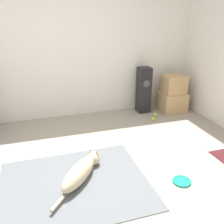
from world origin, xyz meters
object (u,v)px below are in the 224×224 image
(frisbee, at_px, (182,181))
(cardboard_box_lower, at_px, (172,102))
(floor_speaker, at_px, (144,90))
(tennis_ball_near_speaker, at_px, (153,119))
(cardboard_box_upper, at_px, (174,84))
(tennis_ball_by_boxes, at_px, (155,115))
(dog, at_px, (81,171))

(frisbee, bearing_deg, cardboard_box_lower, 62.92)
(frisbee, height_order, cardboard_box_lower, cardboard_box_lower)
(cardboard_box_lower, bearing_deg, floor_speaker, 165.80)
(tennis_ball_near_speaker, bearing_deg, frisbee, -105.66)
(cardboard_box_upper, bearing_deg, frisbee, -116.96)
(cardboard_box_lower, xyz_separation_m, cardboard_box_upper, (-0.00, 0.00, 0.36))
(tennis_ball_by_boxes, bearing_deg, frisbee, -107.77)
(cardboard_box_lower, distance_m, cardboard_box_upper, 0.36)
(frisbee, height_order, cardboard_box_upper, cardboard_box_upper)
(dog, height_order, tennis_ball_near_speaker, dog)
(dog, relative_size, tennis_ball_near_speaker, 12.64)
(floor_speaker, relative_size, tennis_ball_by_boxes, 13.51)
(frisbee, xyz_separation_m, cardboard_box_upper, (1.06, 2.09, 0.54))
(cardboard_box_lower, xyz_separation_m, tennis_ball_by_boxes, (-0.45, -0.18, -0.15))
(cardboard_box_lower, distance_m, floor_speaker, 0.65)
(dog, height_order, cardboard_box_lower, cardboard_box_lower)
(floor_speaker, bearing_deg, tennis_ball_near_speaker, -90.45)
(tennis_ball_near_speaker, bearing_deg, tennis_ball_by_boxes, 54.49)
(floor_speaker, relative_size, tennis_ball_near_speaker, 13.51)
(floor_speaker, distance_m, tennis_ball_near_speaker, 0.65)
(tennis_ball_near_speaker, bearing_deg, dog, -140.03)
(dog, relative_size, floor_speaker, 0.94)
(cardboard_box_lower, relative_size, tennis_ball_by_boxes, 7.45)
(cardboard_box_lower, distance_m, tennis_ball_near_speaker, 0.70)
(dog, xyz_separation_m, frisbee, (1.11, -0.40, -0.11))
(dog, relative_size, cardboard_box_upper, 1.98)
(dog, distance_m, cardboard_box_lower, 2.76)
(dog, height_order, tennis_ball_by_boxes, dog)
(frisbee, xyz_separation_m, tennis_ball_by_boxes, (0.61, 1.91, 0.02))
(dog, bearing_deg, frisbee, -19.67)
(cardboard_box_lower, relative_size, tennis_ball_near_speaker, 7.45)
(dog, height_order, frisbee, dog)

